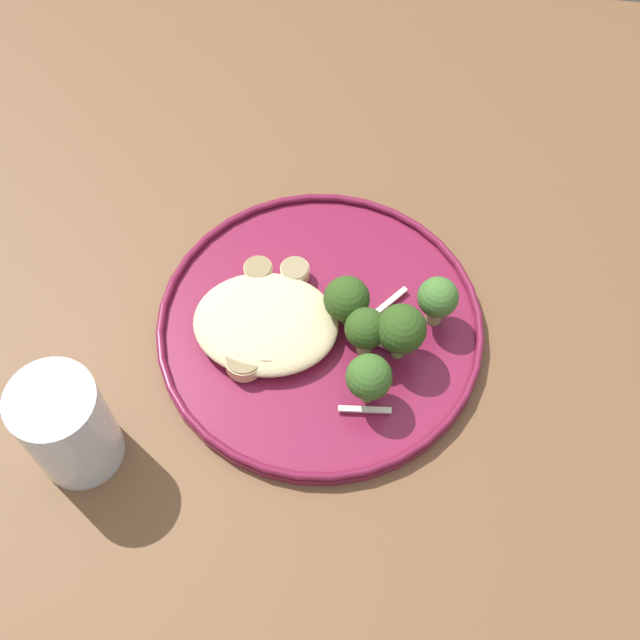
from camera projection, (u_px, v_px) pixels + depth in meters
name	position (u px, v px, depth m)	size (l,w,h in m)	color
ground	(323.00, 559.00, 1.38)	(6.00, 6.00, 0.00)	#2D2B28
wooden_dining_table	(326.00, 389.00, 0.81)	(1.40, 1.00, 0.74)	brown
dinner_plate	(320.00, 326.00, 0.74)	(0.29, 0.29, 0.02)	maroon
noodle_bed	(266.00, 323.00, 0.73)	(0.13, 0.10, 0.03)	beige
seared_scallop_center_golden	(231.00, 328.00, 0.73)	(0.03, 0.03, 0.02)	beige
seared_scallop_large_seared	(286.00, 318.00, 0.74)	(0.03, 0.03, 0.01)	beige
seared_scallop_tiny_bay	(267.00, 353.00, 0.72)	(0.03, 0.03, 0.02)	#E5C689
seared_scallop_right_edge	(258.00, 271.00, 0.76)	(0.03, 0.03, 0.02)	#DBB77A
seared_scallop_half_hidden	(295.00, 272.00, 0.76)	(0.03, 0.03, 0.01)	#E5C689
seared_scallop_front_small	(244.00, 361.00, 0.71)	(0.03, 0.03, 0.02)	#DBB77A
broccoli_floret_left_leaning	(438.00, 299.00, 0.72)	(0.04, 0.04, 0.06)	#89A356
broccoli_floret_beside_noodles	(369.00, 378.00, 0.68)	(0.04, 0.04, 0.06)	#89A356
broccoli_floret_split_head	(401.00, 328.00, 0.69)	(0.04, 0.04, 0.06)	#7A994C
broccoli_floret_rear_charred	(347.00, 300.00, 0.72)	(0.04, 0.04, 0.06)	#89A356
broccoli_floret_near_rim	(366.00, 329.00, 0.70)	(0.04, 0.04, 0.05)	#89A356
onion_sliver_pale_crescent	(370.00, 340.00, 0.73)	(0.04, 0.01, 0.00)	silver
onion_sliver_long_sliver	(365.00, 410.00, 0.70)	(0.04, 0.01, 0.00)	silver
onion_sliver_short_strip	(389.00, 302.00, 0.75)	(0.04, 0.01, 0.00)	silver
water_glass	(69.00, 430.00, 0.66)	(0.07, 0.07, 0.10)	silver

